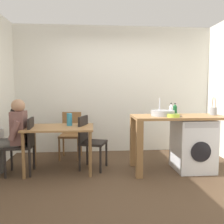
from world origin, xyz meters
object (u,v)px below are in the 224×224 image
object	(u,v)px
mixing_bowl	(173,115)
vase	(69,119)
dining_table	(60,132)
chair_person_seat	(24,142)
bottle_squat_brown	(175,109)
utensil_crock	(214,111)
chair_opposite	(89,139)
seated_person	(13,133)
chair_spare_by_wall	(71,132)
bottle_tall_green	(171,110)
washing_machine	(193,145)

from	to	relation	value
mixing_bowl	vase	world-z (taller)	mixing_bowl
mixing_bowl	dining_table	bearing A→B (deg)	169.56
chair_person_seat	bottle_squat_brown	size ratio (longest dim) A/B	4.57
chair_person_seat	utensil_crock	size ratio (longest dim) A/B	3.00
chair_opposite	vase	distance (m)	0.47
chair_person_seat	chair_opposite	bearing A→B (deg)	-84.71
seated_person	utensil_crock	xyz separation A→B (m)	(3.29, 0.02, 0.32)
bottle_squat_brown	utensil_crock	world-z (taller)	utensil_crock
chair_person_seat	chair_spare_by_wall	bearing A→B (deg)	-40.94
bottle_squat_brown	vase	bearing A→B (deg)	179.13
chair_opposite	mixing_bowl	size ratio (longest dim) A/B	4.72
bottle_squat_brown	mixing_bowl	world-z (taller)	bottle_squat_brown
bottle_tall_green	chair_spare_by_wall	bearing A→B (deg)	155.28
chair_person_seat	seated_person	world-z (taller)	seated_person
seated_person	vase	distance (m)	0.90
utensil_crock	dining_table	bearing A→B (deg)	178.19
dining_table	utensil_crock	distance (m)	2.60
chair_person_seat	mixing_bowl	bearing A→B (deg)	-99.80
dining_table	chair_opposite	distance (m)	0.50
bottle_squat_brown	vase	distance (m)	1.82
vase	bottle_tall_green	bearing A→B (deg)	-4.46
bottle_tall_green	mixing_bowl	size ratio (longest dim) A/B	1.08
chair_person_seat	bottle_squat_brown	distance (m)	2.57
chair_person_seat	bottle_tall_green	distance (m)	2.46
chair_spare_by_wall	bottle_tall_green	distance (m)	2.00
chair_opposite	chair_spare_by_wall	xyz separation A→B (m)	(-0.37, 0.70, 0.00)
seated_person	bottle_tall_green	distance (m)	2.59
vase	chair_spare_by_wall	bearing A→B (deg)	93.67
bottle_squat_brown	mixing_bowl	distance (m)	0.44
dining_table	bottle_tall_green	distance (m)	1.90
dining_table	chair_spare_by_wall	xyz separation A→B (m)	(0.11, 0.77, -0.14)
chair_opposite	bottle_tall_green	xyz separation A→B (m)	(1.38, -0.11, 0.51)
chair_person_seat	utensil_crock	distance (m)	3.16
utensil_crock	seated_person	bearing A→B (deg)	-179.57
dining_table	vase	distance (m)	0.27
chair_person_seat	washing_machine	bearing A→B (deg)	-94.85
dining_table	washing_machine	distance (m)	2.23
chair_spare_by_wall	washing_machine	size ratio (longest dim) A/B	1.05
seated_person	vase	world-z (taller)	seated_person
chair_person_seat	utensil_crock	world-z (taller)	utensil_crock
chair_spare_by_wall	bottle_tall_green	xyz separation A→B (m)	(1.75, -0.81, 0.51)
seated_person	mixing_bowl	size ratio (longest dim) A/B	6.29
washing_machine	mixing_bowl	xyz separation A→B (m)	(-0.41, -0.20, 0.52)
utensil_crock	chair_opposite	bearing A→B (deg)	175.78
chair_person_seat	seated_person	size ratio (longest dim) A/B	0.75
washing_machine	utensil_crock	distance (m)	0.67
dining_table	mixing_bowl	size ratio (longest dim) A/B	5.77
dining_table	bottle_tall_green	bearing A→B (deg)	-1.03
seated_person	chair_opposite	bearing A→B (deg)	-85.42
bottle_tall_green	vase	world-z (taller)	bottle_tall_green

